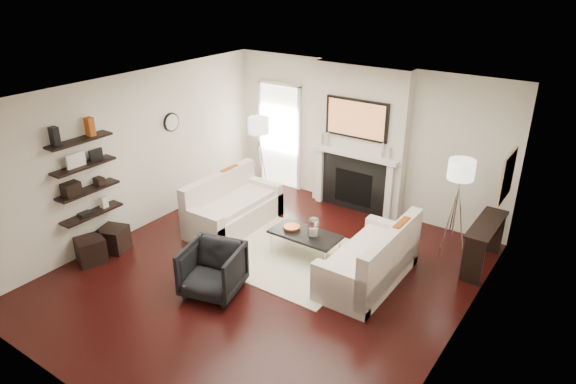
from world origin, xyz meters
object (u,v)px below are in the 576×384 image
Objects in this scene: coffee_table at (305,234)px; lamp_right_shade at (461,170)px; loveseat_right_base at (367,268)px; lamp_left_shade at (259,125)px; armchair at (212,268)px; loveseat_left_base at (235,215)px; ottoman_near at (114,239)px.

lamp_right_shade reaches higher than coffee_table.
coffee_table is at bearing 177.78° from loveseat_right_base.
lamp_left_shade is at bearing 143.91° from coffee_table.
armchair reaches higher than loveseat_right_base.
loveseat_left_base is 4.50× the size of lamp_right_shade.
lamp_right_shade is at bearing 63.03° from loveseat_right_base.
coffee_table reaches higher than ottoman_near.
loveseat_left_base reaches higher than ottoman_near.
ottoman_near is at bearing -101.40° from lamp_left_shade.
loveseat_left_base is at bearing -71.07° from lamp_left_shade.
armchair is at bearing -58.48° from loveseat_left_base.
armchair is at bearing -109.45° from coffee_table.
loveseat_right_base is at bearing 26.58° from armchair.
lamp_left_shade is (-0.46, 1.33, 1.24)m from loveseat_left_base.
coffee_table is 3.10m from ottoman_near.
loveseat_left_base is 2.71m from loveseat_right_base.
ottoman_near is at bearing -157.77° from loveseat_right_base.
loveseat_left_base is 1.87m from lamp_left_shade.
lamp_left_shade is 1.00× the size of lamp_right_shade.
lamp_right_shade reaches higher than loveseat_left_base.
lamp_left_shade is (-3.16, 1.53, 1.24)m from loveseat_right_base.
lamp_left_shade is (-2.04, 1.49, 1.05)m from coffee_table.
lamp_right_shade is at bearing 35.46° from armchair.
ottoman_near is at bearing -121.63° from loveseat_left_base.
lamp_right_shade is 1.00× the size of ottoman_near.
loveseat_right_base is 1.64× the size of coffee_table.
coffee_table is 1.63m from armchair.
loveseat_left_base is 4.50× the size of lamp_left_shade.
armchair is at bearing -63.68° from lamp_left_shade.
loveseat_right_base is 2.05m from lamp_right_shade.
loveseat_left_base is at bearing 175.72° from loveseat_right_base.
lamp_left_shade and lamp_right_shade have the same top height.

